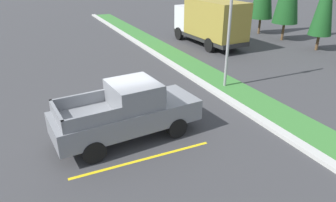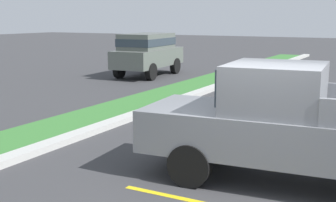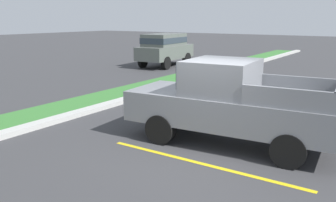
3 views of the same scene
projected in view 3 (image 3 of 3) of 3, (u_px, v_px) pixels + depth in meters
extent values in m
plane|color=#38383A|center=(204.00, 153.00, 8.39)|extent=(120.00, 120.00, 0.00)
cube|color=yellow|center=(201.00, 163.00, 7.80)|extent=(0.12, 4.80, 0.01)
cube|color=yellow|center=(253.00, 128.00, 10.31)|extent=(0.12, 4.80, 0.01)
cube|color=#B2B2AD|center=(62.00, 118.00, 11.08)|extent=(56.00, 0.40, 0.15)
cube|color=#387533|center=(39.00, 114.00, 11.69)|extent=(56.00, 1.80, 0.06)
cylinder|color=black|center=(161.00, 129.00, 8.97)|extent=(0.35, 0.78, 0.76)
cylinder|color=black|center=(190.00, 114.00, 10.43)|extent=(0.35, 0.78, 0.76)
cylinder|color=black|center=(288.00, 150.00, 7.52)|extent=(0.35, 0.78, 0.76)
cylinder|color=black|center=(301.00, 129.00, 8.98)|extent=(0.35, 0.78, 0.76)
cube|color=slate|center=(232.00, 110.00, 8.86)|extent=(2.36, 5.35, 0.76)
cube|color=slate|center=(222.00, 77.00, 8.82)|extent=(1.90, 1.75, 0.84)
cube|color=#2D3842|center=(191.00, 72.00, 9.19)|extent=(1.62, 0.20, 0.63)
cube|color=slate|center=(288.00, 99.00, 7.32)|extent=(0.27, 1.90, 0.44)
cube|color=slate|center=(301.00, 86.00, 8.77)|extent=(0.27, 1.90, 0.44)
cube|color=silver|center=(145.00, 107.00, 10.11)|extent=(1.81, 0.32, 0.28)
cylinder|color=black|center=(165.00, 57.00, 25.08)|extent=(0.82, 0.32, 0.80)
cylinder|color=black|center=(187.00, 59.00, 24.26)|extent=(0.82, 0.32, 0.80)
cylinder|color=black|center=(143.00, 61.00, 22.71)|extent=(0.82, 0.32, 0.80)
cylinder|color=black|center=(166.00, 63.00, 21.89)|extent=(0.82, 0.32, 0.80)
cube|color=#565B56|center=(165.00, 52.00, 23.37)|extent=(4.72, 2.16, 0.84)
cube|color=#565B56|center=(164.00, 40.00, 23.06)|extent=(3.21, 1.90, 0.76)
cube|color=#2D3842|center=(164.00, 40.00, 23.07)|extent=(3.25, 1.94, 0.36)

